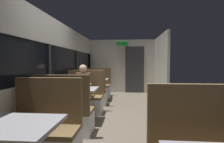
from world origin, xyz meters
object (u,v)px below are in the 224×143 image
(bench_far_window_facing_end, at_px, (91,94))
(bench_far_window_facing_entry, at_px, (98,88))
(dining_table_near_window, at_px, (9,134))
(dining_table_mid_window, at_px, (77,93))
(bench_mid_window_facing_entry, at_px, (84,100))
(seated_passenger, at_px, (84,93))
(bench_mid_window_facing_end, at_px, (66,116))
(dining_table_far_window, at_px, (95,82))
(bench_near_window_facing_entry, at_px, (44,136))

(bench_far_window_facing_end, distance_m, bench_far_window_facing_entry, 1.40)
(dining_table_near_window, height_order, bench_far_window_facing_end, bench_far_window_facing_end)
(dining_table_near_window, distance_m, dining_table_mid_window, 2.29)
(dining_table_mid_window, xyz_separation_m, bench_far_window_facing_entry, (0.00, 2.99, -0.31))
(bench_mid_window_facing_entry, distance_m, bench_far_window_facing_entry, 2.29)
(bench_mid_window_facing_entry, relative_size, seated_passenger, 0.87)
(dining_table_near_window, relative_size, bench_mid_window_facing_end, 0.82)
(dining_table_far_window, bearing_deg, bench_near_window_facing_entry, -90.00)
(bench_mid_window_facing_entry, height_order, bench_far_window_facing_end, same)
(dining_table_near_window, bearing_deg, bench_far_window_facing_entry, 90.00)
(seated_passenger, bearing_deg, dining_table_near_window, -90.00)
(bench_far_window_facing_entry, height_order, seated_passenger, seated_passenger)
(bench_near_window_facing_entry, xyz_separation_m, bench_far_window_facing_end, (0.00, 3.18, 0.00))
(bench_near_window_facing_entry, xyz_separation_m, bench_mid_window_facing_end, (0.00, 0.89, 0.00))
(dining_table_far_window, distance_m, seated_passenger, 1.67)
(bench_far_window_facing_end, bearing_deg, dining_table_far_window, 90.00)
(dining_table_near_window, bearing_deg, bench_mid_window_facing_end, 90.00)
(seated_passenger, bearing_deg, bench_far_window_facing_end, 90.00)
(bench_mid_window_facing_entry, bearing_deg, dining_table_near_window, -90.00)
(dining_table_mid_window, distance_m, seated_passenger, 0.64)
(bench_mid_window_facing_entry, relative_size, bench_far_window_facing_end, 1.00)
(bench_far_window_facing_entry, bearing_deg, seated_passenger, -90.00)
(dining_table_near_window, bearing_deg, bench_far_window_facing_end, 90.00)
(bench_mid_window_facing_entry, xyz_separation_m, bench_far_window_facing_entry, (0.00, 2.29, 0.00))
(bench_mid_window_facing_entry, bearing_deg, bench_mid_window_facing_end, -90.00)
(bench_near_window_facing_entry, bearing_deg, dining_table_mid_window, 90.00)
(dining_table_mid_window, relative_size, dining_table_far_window, 1.00)
(dining_table_mid_window, distance_m, bench_mid_window_facing_entry, 0.77)
(dining_table_mid_window, distance_m, bench_far_window_facing_entry, 3.01)
(dining_table_near_window, distance_m, bench_mid_window_facing_end, 1.62)
(dining_table_near_window, xyz_separation_m, bench_near_window_facing_entry, (0.00, 0.70, -0.31))
(dining_table_mid_window, xyz_separation_m, bench_far_window_facing_end, (0.00, 1.59, -0.31))
(dining_table_near_window, distance_m, bench_mid_window_facing_entry, 3.01)
(bench_far_window_facing_end, relative_size, seated_passenger, 0.87)
(bench_near_window_facing_entry, bearing_deg, bench_far_window_facing_end, 90.00)
(bench_mid_window_facing_entry, bearing_deg, bench_far_window_facing_entry, 90.00)
(dining_table_far_window, xyz_separation_m, bench_far_window_facing_end, (0.00, -0.70, -0.31))
(bench_near_window_facing_entry, xyz_separation_m, dining_table_far_window, (0.00, 3.88, 0.31))
(bench_mid_window_facing_entry, bearing_deg, bench_far_window_facing_end, 90.00)
(bench_far_window_facing_end, distance_m, seated_passenger, 0.99)
(bench_near_window_facing_entry, relative_size, dining_table_mid_window, 1.22)
(dining_table_far_window, bearing_deg, bench_mid_window_facing_entry, -90.00)
(dining_table_mid_window, distance_m, bench_far_window_facing_end, 1.62)
(bench_mid_window_facing_end, bearing_deg, dining_table_near_window, -90.00)
(bench_mid_window_facing_end, bearing_deg, bench_far_window_facing_entry, 90.00)
(bench_mid_window_facing_entry, bearing_deg, seated_passenger, -90.00)
(dining_table_near_window, xyz_separation_m, bench_far_window_facing_entry, (0.00, 5.28, -0.31))
(bench_near_window_facing_entry, bearing_deg, seated_passenger, 90.00)
(dining_table_far_window, distance_m, bench_far_window_facing_entry, 0.77)
(dining_table_mid_window, height_order, seated_passenger, seated_passenger)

